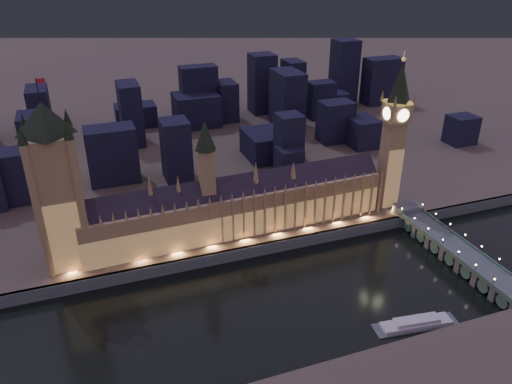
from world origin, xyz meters
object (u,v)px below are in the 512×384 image
object	(u,v)px
elizabeth_tower	(395,124)
westminster_bridge	(452,250)
victoria_tower	(55,179)
river_boat	(416,323)
palace_of_westminster	(237,206)

from	to	relation	value
elizabeth_tower	westminster_bridge	bearing A→B (deg)	-83.72
victoria_tower	elizabeth_tower	distance (m)	218.10
westminster_bridge	river_boat	size ratio (longest dim) A/B	2.42
victoria_tower	westminster_bridge	distance (m)	241.18
victoria_tower	elizabeth_tower	bearing A→B (deg)	0.00
palace_of_westminster	river_boat	xyz separation A→B (m)	(61.63, -110.21, -24.81)
elizabeth_tower	victoria_tower	bearing A→B (deg)	-180.00
westminster_bridge	river_boat	distance (m)	74.39
elizabeth_tower	westminster_bridge	size ratio (longest dim) A/B	0.97
westminster_bridge	palace_of_westminster	bearing A→B (deg)	151.62
palace_of_westminster	river_boat	world-z (taller)	palace_of_westminster
elizabeth_tower	river_boat	bearing A→B (deg)	-115.15
palace_of_westminster	river_boat	bearing A→B (deg)	-60.78
elizabeth_tower	river_boat	size ratio (longest dim) A/B	2.34
palace_of_westminster	victoria_tower	distance (m)	110.55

